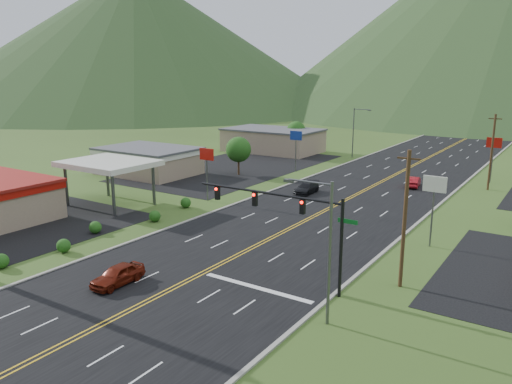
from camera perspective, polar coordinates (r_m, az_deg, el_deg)
The scene contains 20 objects.
ground at distance 31.95m, azimuth -20.37°, elevation -15.65°, with size 500.00×500.00×0.00m, color #2F4619.
road at distance 31.95m, azimuth -20.37°, elevation -15.65°, with size 20.00×460.00×0.04m, color black.
traffic_signal at distance 35.62m, azimuth 3.88°, elevation -2.50°, with size 13.10×0.43×7.00m.
streetlight_east at distance 30.22m, azimuth 7.90°, elevation -5.83°, with size 3.28×0.25×9.00m.
streetlight_west at distance 93.24m, azimuth 11.25°, elevation 7.05°, with size 3.28×0.25×9.00m.
gas_canopy at distance 59.90m, azimuth -16.48°, elevation 3.04°, with size 10.00×8.00×5.30m.
building_west_mid at distance 78.24m, azimuth -12.22°, elevation 3.67°, with size 14.40×10.40×4.10m.
building_west_far at distance 99.14m, azimuth 1.93°, elevation 5.96°, with size 18.40×11.40×4.50m.
pole_sign_west_a at distance 59.95m, azimuth -5.65°, elevation 3.71°, with size 2.00×0.18×6.40m.
pole_sign_west_b at distance 78.08m, azimuth 4.59°, elevation 5.98°, with size 2.00×0.18×6.40m.
pole_sign_east_a at distance 46.16m, azimuth 19.69°, elevation 0.07°, with size 2.00×0.18×6.40m.
pole_sign_east_b at distance 77.22m, azimuth 25.52°, elevation 4.63°, with size 2.00×0.18×6.40m.
tree_west_a at distance 75.52m, azimuth -2.02°, elevation 4.87°, with size 3.84×3.84×5.82m.
tree_west_b at distance 100.88m, azimuth 4.60°, elevation 6.98°, with size 3.84×3.84×5.82m.
utility_pole_a at distance 36.63m, azimuth 16.63°, elevation -2.93°, with size 1.60×0.28×10.00m.
utility_pole_b at distance 72.23m, azimuth 25.34°, elevation 4.19°, with size 1.60×0.28×10.00m.
mountain_nw at distance 238.21m, azimuth -13.43°, elevation 16.63°, with size 190.00×190.00×60.00m, color #213A1A.
car_red_near at distance 38.19m, azimuth -15.54°, elevation -9.17°, with size 1.73×4.30×1.46m, color #66180B.
car_dark_mid at distance 64.38m, azimuth 5.78°, elevation 0.41°, with size 1.92×4.72×1.37m, color black.
car_red_far at distance 71.06m, azimuth 17.55°, elevation 1.11°, with size 1.52×4.36×1.44m, color maroon.
Camera 1 is at (23.28, -15.87, 15.06)m, focal length 35.00 mm.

